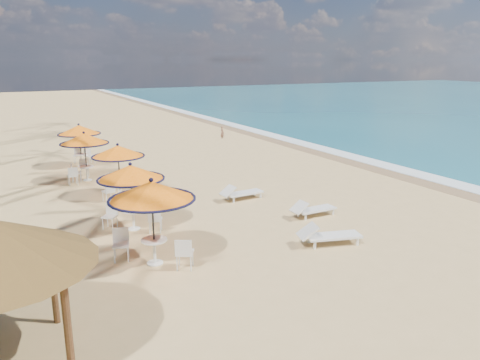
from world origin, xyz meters
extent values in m
plane|color=tan|center=(0.00, 0.00, 0.00)|extent=(160.00, 160.00, 0.00)
cube|color=white|center=(9.30, 10.00, 0.00)|extent=(1.20, 140.00, 0.04)
cube|color=olive|center=(8.40, 10.00, 0.00)|extent=(1.40, 140.00, 0.02)
cylinder|color=black|center=(-5.35, 0.10, 1.18)|extent=(0.05, 0.05, 2.35)
cone|color=orange|center=(-5.35, 0.10, 2.10)|extent=(2.35, 2.35, 0.51)
torus|color=black|center=(-5.35, 0.10, 1.86)|extent=(2.35, 2.35, 0.07)
sphere|color=black|center=(-5.35, 0.10, 2.39)|extent=(0.12, 0.12, 0.12)
cylinder|color=silver|center=(-5.35, 0.10, 0.70)|extent=(0.72, 0.72, 0.04)
cylinder|color=silver|center=(-5.35, 0.10, 0.36)|extent=(0.08, 0.08, 0.72)
cylinder|color=black|center=(-5.14, 3.04, 1.09)|extent=(0.05, 0.05, 2.19)
cone|color=orange|center=(-5.14, 3.04, 1.95)|extent=(2.19, 2.19, 0.48)
torus|color=black|center=(-5.14, 3.04, 1.73)|extent=(2.19, 2.19, 0.07)
sphere|color=black|center=(-5.14, 3.04, 2.22)|extent=(0.11, 0.11, 0.11)
cylinder|color=silver|center=(-5.14, 3.04, 0.65)|extent=(0.67, 0.67, 0.04)
cylinder|color=silver|center=(-5.14, 3.04, 0.33)|extent=(0.08, 0.08, 0.67)
cylinder|color=black|center=(-4.58, 7.12, 1.07)|extent=(0.05, 0.05, 2.13)
cone|color=orange|center=(-4.58, 7.12, 1.90)|extent=(2.13, 2.13, 0.46)
torus|color=black|center=(-4.58, 7.12, 1.69)|extent=(2.13, 2.13, 0.06)
sphere|color=black|center=(-4.58, 7.12, 2.17)|extent=(0.11, 0.11, 0.11)
cylinder|color=silver|center=(-4.58, 7.12, 0.63)|extent=(0.65, 0.65, 0.04)
cylinder|color=silver|center=(-4.58, 7.12, 0.32)|extent=(0.07, 0.07, 0.65)
cylinder|color=black|center=(-5.32, 10.48, 1.11)|extent=(0.05, 0.05, 2.21)
cone|color=orange|center=(-5.32, 10.48, 1.97)|extent=(2.21, 2.21, 0.48)
torus|color=black|center=(-5.32, 10.48, 1.75)|extent=(2.21, 2.21, 0.07)
sphere|color=black|center=(-5.32, 10.48, 2.25)|extent=(0.12, 0.12, 0.12)
cylinder|color=silver|center=(-5.32, 10.48, 0.65)|extent=(0.67, 0.67, 0.04)
cylinder|color=silver|center=(-5.32, 10.48, 0.34)|extent=(0.08, 0.08, 0.67)
cylinder|color=black|center=(-5.04, 13.68, 1.09)|extent=(0.05, 0.05, 2.19)
cone|color=orange|center=(-5.04, 13.68, 1.95)|extent=(2.19, 2.19, 0.48)
torus|color=black|center=(-5.04, 13.68, 1.73)|extent=(2.19, 2.19, 0.07)
sphere|color=black|center=(-5.04, 13.68, 2.22)|extent=(0.11, 0.11, 0.11)
cylinder|color=silver|center=(-5.04, 13.68, 0.65)|extent=(0.67, 0.67, 0.04)
cylinder|color=silver|center=(-5.04, 13.68, 0.33)|extent=(0.08, 0.08, 0.67)
cube|color=silver|center=(-0.10, -1.08, 0.27)|extent=(1.77, 1.04, 0.07)
cube|color=silver|center=(-0.90, -0.86, 0.49)|extent=(0.70, 0.74, 0.41)
cube|color=silver|center=(-0.10, -1.08, 0.12)|extent=(0.06, 0.06, 0.24)
cube|color=silver|center=(1.06, 1.35, 0.25)|extent=(1.51, 0.57, 0.06)
cube|color=silver|center=(0.31, 1.34, 0.44)|extent=(0.51, 0.56, 0.37)
cube|color=silver|center=(1.06, 1.35, 0.11)|extent=(0.05, 0.05, 0.21)
cube|color=silver|center=(-0.24, 4.41, 0.25)|extent=(1.57, 0.65, 0.06)
cube|color=silver|center=(-1.01, 4.36, 0.45)|extent=(0.55, 0.59, 0.38)
cube|color=silver|center=(-0.24, 4.41, 0.11)|extent=(0.05, 0.05, 0.22)
cylinder|color=brown|center=(-8.13, -1.83, 1.05)|extent=(0.14, 0.14, 2.09)
cylinder|color=brown|center=(-8.13, -4.02, 1.05)|extent=(0.14, 0.14, 2.09)
imported|color=#8A5D46|center=(5.42, 18.34, 0.47)|extent=(0.26, 0.37, 0.94)
camera|label=1|loc=(-8.81, -11.59, 5.47)|focal=35.00mm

